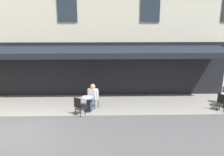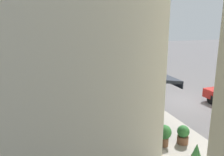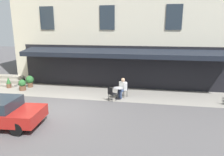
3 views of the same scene
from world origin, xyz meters
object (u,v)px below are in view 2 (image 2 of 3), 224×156
object	(u,v)px
cafe_chair_black_back_row	(105,67)
cafe_chair_black_corner_right	(94,66)
seated_companion_in_olive	(96,65)
cafe_chair_black_kerbside	(140,86)
cafe_table_near_entrance	(100,67)
potted_plant_by_steps	(196,154)
cafe_table_mid_terrace	(131,86)
potted_plant_mid_terrace	(164,134)
potted_plant_entrance_left	(183,134)
seated_patron_in_white	(125,83)
cafe_chair_black_facing_street	(122,85)

from	to	relation	value
cafe_chair_black_back_row	cafe_chair_black_corner_right	bearing A→B (deg)	-132.29
seated_companion_in_olive	cafe_chair_black_kerbside	bearing A→B (deg)	8.23
cafe_table_near_entrance	cafe_chair_black_kerbside	world-z (taller)	cafe_chair_black_kerbside
cafe_chair_black_kerbside	potted_plant_by_steps	size ratio (longest dim) A/B	1.11
cafe_table_mid_terrace	potted_plant_mid_terrace	size ratio (longest dim) A/B	0.83
seated_companion_in_olive	potted_plant_mid_terrace	world-z (taller)	seated_companion_in_olive
potted_plant_entrance_left	cafe_chair_black_corner_right	bearing A→B (deg)	-179.52
seated_patron_in_white	potted_plant_by_steps	size ratio (longest dim) A/B	1.59
potted_plant_by_steps	cafe_chair_black_facing_street	bearing A→B (deg)	176.50
cafe_chair_black_kerbside	cafe_chair_black_facing_street	bearing A→B (deg)	-123.58
seated_patron_in_white	potted_plant_by_steps	distance (m)	8.90
seated_patron_in_white	seated_companion_in_olive	xyz separation A→B (m)	(-7.22, -0.26, -0.00)
seated_patron_in_white	potted_plant_mid_terrace	world-z (taller)	seated_patron_in_white
seated_patron_in_white	potted_plant_mid_terrace	xyz separation A→B (m)	(7.34, -1.16, -0.18)
cafe_chair_black_kerbside	potted_plant_mid_terrace	distance (m)	7.05
potted_plant_mid_terrace	potted_plant_by_steps	size ratio (longest dim) A/B	1.11
cafe_chair_black_corner_right	potted_plant_mid_terrace	size ratio (longest dim) A/B	1.00
seated_companion_in_olive	cafe_table_near_entrance	bearing A→B (deg)	53.85
cafe_table_mid_terrace	potted_plant_mid_terrace	bearing A→B (deg)	-12.01
cafe_chair_black_kerbside	cafe_chair_black_facing_street	world-z (taller)	same
potted_plant_mid_terrace	cafe_table_mid_terrace	bearing A→B (deg)	167.99
cafe_chair_black_facing_street	potted_plant_mid_terrace	world-z (taller)	cafe_chair_black_facing_street
cafe_chair_black_back_row	cafe_chair_black_corner_right	xyz separation A→B (m)	(-0.85, -0.93, 0.00)
cafe_chair_black_back_row	cafe_chair_black_corner_right	size ratio (longest dim) A/B	1.00
cafe_chair_black_back_row	seated_patron_in_white	distance (m)	6.52
seated_companion_in_olive	potted_plant_entrance_left	world-z (taller)	seated_companion_in_olive
cafe_chair_black_kerbside	seated_companion_in_olive	world-z (taller)	seated_companion_in_olive
cafe_chair_black_facing_street	potted_plant_entrance_left	xyz separation A→B (m)	(7.55, -0.13, -0.13)
cafe_chair_black_facing_street	potted_plant_by_steps	size ratio (longest dim) A/B	1.11
cafe_table_near_entrance	cafe_chair_black_corner_right	world-z (taller)	cafe_chair_black_corner_right
cafe_chair_black_back_row	cafe_table_mid_terrace	xyz separation A→B (m)	(6.72, -0.14, -0.06)
cafe_table_near_entrance	potted_plant_entrance_left	xyz separation A→B (m)	(14.41, -0.39, -0.08)
potted_plant_by_steps	cafe_chair_black_back_row	bearing A→B (deg)	175.42
cafe_chair_black_kerbside	seated_patron_in_white	bearing A→B (deg)	-123.95
seated_companion_in_olive	potted_plant_mid_terrace	bearing A→B (deg)	-3.54
cafe_table_near_entrance	seated_patron_in_white	xyz separation A→B (m)	(6.97, -0.08, 0.21)
cafe_table_mid_terrace	potted_plant_entrance_left	world-z (taller)	potted_plant_entrance_left
cafe_table_near_entrance	cafe_chair_black_back_row	size ratio (longest dim) A/B	0.82
potted_plant_by_steps	potted_plant_mid_terrace	bearing A→B (deg)	-164.38
cafe_chair_black_facing_street	potted_plant_by_steps	bearing A→B (deg)	-3.50
cafe_chair_black_corner_right	cafe_chair_black_facing_street	world-z (taller)	same
seated_companion_in_olive	potted_plant_by_steps	xyz separation A→B (m)	(16.09, -0.47, -0.30)
cafe_chair_black_back_row	cafe_chair_black_kerbside	bearing A→B (deg)	3.01
cafe_chair_black_corner_right	seated_companion_in_olive	size ratio (longest dim) A/B	0.70
seated_companion_in_olive	potted_plant_by_steps	distance (m)	16.09
cafe_table_mid_terrace	potted_plant_by_steps	world-z (taller)	potted_plant_by_steps
seated_patron_in_white	seated_companion_in_olive	world-z (taller)	seated_patron_in_white
cafe_chair_black_facing_street	cafe_chair_black_back_row	bearing A→B (deg)	173.92
seated_companion_in_olive	cafe_chair_black_corner_right	bearing A→B (deg)	-126.15
cafe_chair_black_facing_street	seated_patron_in_white	size ratio (longest dim) A/B	0.70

